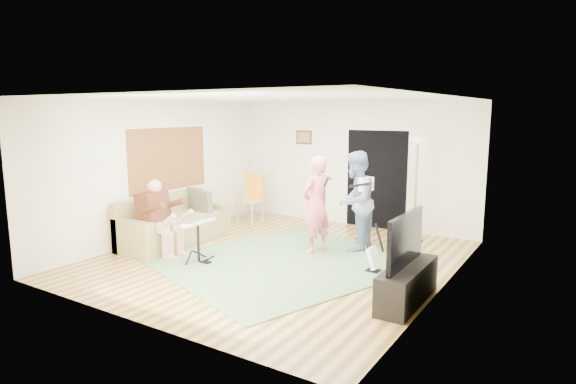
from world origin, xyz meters
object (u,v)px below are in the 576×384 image
object	(u,v)px
guitar_spare	(374,258)
tv_cabinet	(407,284)
sofa	(171,227)
dining_chair	(251,205)
television	(405,240)
singer	(316,205)
guitarist	(355,201)
torchiere_lamp	(416,171)
drum_kit	(198,243)

from	to	relation	value
guitar_spare	tv_cabinet	distance (m)	1.25
sofa	dining_chair	world-z (taller)	dining_chair
television	dining_chair	bearing A→B (deg)	149.32
singer	dining_chair	xyz separation A→B (m)	(-2.39, 1.28, -0.47)
guitarist	dining_chair	size ratio (longest dim) A/B	1.64
torchiere_lamp	dining_chair	world-z (taller)	torchiere_lamp
singer	guitarist	bearing A→B (deg)	148.74
dining_chair	television	bearing A→B (deg)	-31.51
guitarist	tv_cabinet	size ratio (longest dim) A/B	1.29
sofa	guitar_spare	xyz separation A→B (m)	(3.95, 0.46, -0.07)
sofa	tv_cabinet	world-z (taller)	sofa
drum_kit	tv_cabinet	distance (m)	3.51
tv_cabinet	torchiere_lamp	bearing A→B (deg)	106.38
guitarist	dining_chair	bearing A→B (deg)	-111.45
guitar_spare	torchiere_lamp	world-z (taller)	torchiere_lamp
guitarist	tv_cabinet	distance (m)	2.59
dining_chair	television	world-z (taller)	television
singer	guitarist	world-z (taller)	guitarist
tv_cabinet	television	bearing A→B (deg)	180.00
sofa	drum_kit	size ratio (longest dim) A/B	2.96
guitar_spare	television	xyz separation A→B (m)	(0.79, -0.92, 0.63)
guitar_spare	torchiere_lamp	distance (m)	2.42
drum_kit	guitar_spare	size ratio (longest dim) A/B	0.95
torchiere_lamp	dining_chair	size ratio (longest dim) A/B	1.83
sofa	singer	world-z (taller)	singer
television	singer	bearing A→B (deg)	146.54
guitar_spare	dining_chair	xyz separation A→B (m)	(-3.69, 1.74, 0.17)
guitarist	television	size ratio (longest dim) A/B	1.50
guitar_spare	television	bearing A→B (deg)	-49.11
drum_kit	guitarist	distance (m)	2.87
singer	guitarist	size ratio (longest dim) A/B	0.96
guitarist	torchiere_lamp	xyz separation A→B (m)	(0.73, 1.14, 0.48)
tv_cabinet	guitarist	bearing A→B (deg)	130.52
television	guitarist	bearing A→B (deg)	129.63
guitar_spare	television	distance (m)	1.37
sofa	television	world-z (taller)	television
sofa	television	xyz separation A→B (m)	(4.75, -0.46, 0.55)
sofa	tv_cabinet	size ratio (longest dim) A/B	1.58
guitarist	tv_cabinet	xyz separation A→B (m)	(1.63, -1.90, -0.65)
drum_kit	television	distance (m)	3.49
drum_kit	tv_cabinet	world-z (taller)	drum_kit
guitar_spare	torchiere_lamp	xyz separation A→B (m)	(-0.05, 2.13, 1.15)
drum_kit	torchiere_lamp	bearing A→B (deg)	51.16
drum_kit	television	world-z (taller)	television
dining_chair	television	size ratio (longest dim) A/B	0.92
singer	tv_cabinet	bearing A→B (deg)	70.65
guitar_spare	tv_cabinet	bearing A→B (deg)	-47.38
sofa	singer	xyz separation A→B (m)	(2.66, 0.92, 0.57)
guitar_spare	television	size ratio (longest dim) A/B	0.65
guitarist	guitar_spare	world-z (taller)	guitarist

